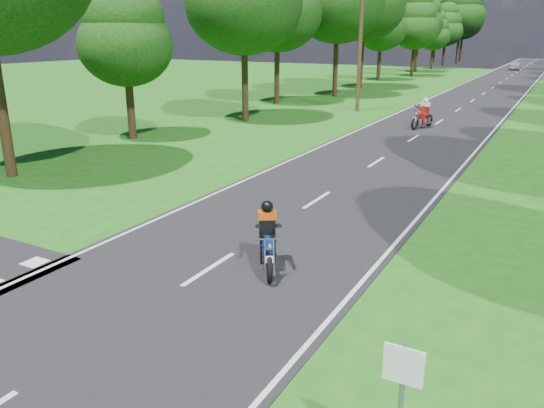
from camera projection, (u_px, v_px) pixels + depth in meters
The scene contains 9 objects.
ground at pixel (150, 307), 10.48m from camera, with size 160.00×160.00×0.00m, color #195B14.
main_road at pixel (493, 88), 52.12m from camera, with size 7.00×140.00×0.02m, color black.
road_markings at pixel (489, 89), 50.61m from camera, with size 7.40×140.00×0.01m.
treeline at pixel (529, 3), 57.30m from camera, with size 40.00×115.35×14.78m.
telegraph_pole at pixel (360, 50), 35.30m from camera, with size 1.20×0.26×8.00m.
road_sign at pixel (401, 396), 5.86m from camera, with size 0.45×0.07×2.00m.
rider_near_blue at pixel (268, 236), 11.98m from camera, with size 0.62×1.86×1.55m, color navy, non-canonical shape.
rider_far_red at pixel (423, 113), 29.80m from camera, with size 0.67×2.02×1.68m, color #AF0D13, non-canonical shape.
distant_car at pixel (515, 66), 76.45m from camera, with size 1.46×3.62×1.23m, color silver.
Camera 1 is at (6.63, -7.01, 5.18)m, focal length 35.00 mm.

